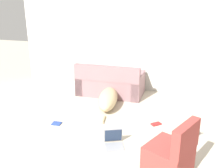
{
  "coord_description": "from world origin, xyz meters",
  "views": [
    {
      "loc": [
        1.15,
        -2.7,
        2.33
      ],
      "look_at": [
        -0.26,
        1.94,
        0.69
      ],
      "focal_mm": 40.0,
      "sensor_mm": 36.0,
      "label": 1
    }
  ],
  "objects_px": {
    "dog": "(109,98)",
    "book_red": "(156,124)",
    "side_chair": "(171,157)",
    "cat": "(190,133)",
    "laptop_open": "(114,140)",
    "book_blue": "(57,123)",
    "couch": "(110,84)"
  },
  "relations": [
    {
      "from": "laptop_open",
      "to": "book_red",
      "type": "height_order",
      "value": "laptop_open"
    },
    {
      "from": "book_red",
      "to": "side_chair",
      "type": "distance_m",
      "value": 1.54
    },
    {
      "from": "cat",
      "to": "book_red",
      "type": "xyz_separation_m",
      "value": [
        -0.64,
        0.28,
        -0.06
      ]
    },
    {
      "from": "couch",
      "to": "dog",
      "type": "relative_size",
      "value": 0.97
    },
    {
      "from": "couch",
      "to": "laptop_open",
      "type": "relative_size",
      "value": 3.94
    },
    {
      "from": "couch",
      "to": "cat",
      "type": "distance_m",
      "value": 2.58
    },
    {
      "from": "cat",
      "to": "side_chair",
      "type": "distance_m",
      "value": 1.24
    },
    {
      "from": "book_blue",
      "to": "couch",
      "type": "bearing_deg",
      "value": 74.46
    },
    {
      "from": "cat",
      "to": "book_blue",
      "type": "distance_m",
      "value": 2.55
    },
    {
      "from": "dog",
      "to": "book_blue",
      "type": "relative_size",
      "value": 9.28
    },
    {
      "from": "dog",
      "to": "book_blue",
      "type": "bearing_deg",
      "value": 139.64
    },
    {
      "from": "book_blue",
      "to": "cat",
      "type": "bearing_deg",
      "value": 6.21
    },
    {
      "from": "dog",
      "to": "cat",
      "type": "distance_m",
      "value": 2.06
    },
    {
      "from": "dog",
      "to": "book_red",
      "type": "height_order",
      "value": "dog"
    },
    {
      "from": "cat",
      "to": "couch",
      "type": "bearing_deg",
      "value": -78.92
    },
    {
      "from": "couch",
      "to": "side_chair",
      "type": "bearing_deg",
      "value": 121.5
    },
    {
      "from": "book_red",
      "to": "cat",
      "type": "bearing_deg",
      "value": -23.47
    },
    {
      "from": "couch",
      "to": "laptop_open",
      "type": "distance_m",
      "value": 2.4
    },
    {
      "from": "dog",
      "to": "book_red",
      "type": "bearing_deg",
      "value": -128.84
    },
    {
      "from": "book_red",
      "to": "side_chair",
      "type": "xyz_separation_m",
      "value": [
        0.37,
        -1.47,
        0.29
      ]
    },
    {
      "from": "dog",
      "to": "book_blue",
      "type": "xyz_separation_m",
      "value": [
        -0.69,
        -1.2,
        -0.17
      ]
    },
    {
      "from": "couch",
      "to": "cat",
      "type": "height_order",
      "value": "couch"
    },
    {
      "from": "couch",
      "to": "book_blue",
      "type": "height_order",
      "value": "couch"
    },
    {
      "from": "side_chair",
      "to": "laptop_open",
      "type": "bearing_deg",
      "value": -94.71
    },
    {
      "from": "laptop_open",
      "to": "book_blue",
      "type": "height_order",
      "value": "laptop_open"
    },
    {
      "from": "couch",
      "to": "dog",
      "type": "distance_m",
      "value": 0.71
    },
    {
      "from": "cat",
      "to": "book_blue",
      "type": "bearing_deg",
      "value": -33.88
    },
    {
      "from": "couch",
      "to": "side_chair",
      "type": "distance_m",
      "value": 3.29
    },
    {
      "from": "side_chair",
      "to": "cat",
      "type": "bearing_deg",
      "value": -168.55
    },
    {
      "from": "cat",
      "to": "book_blue",
      "type": "relative_size",
      "value": 2.48
    },
    {
      "from": "side_chair",
      "to": "couch",
      "type": "bearing_deg",
      "value": -123.88
    },
    {
      "from": "couch",
      "to": "dog",
      "type": "height_order",
      "value": "couch"
    }
  ]
}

